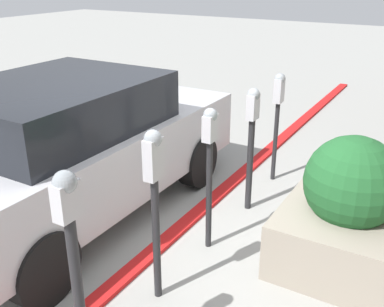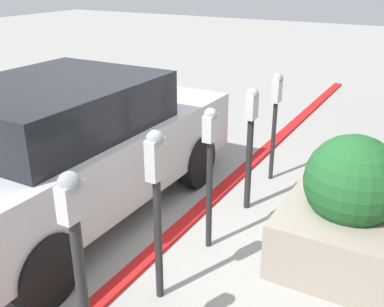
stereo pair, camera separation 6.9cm
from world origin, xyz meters
name	(u,v)px [view 2 (the right image)]	position (x,y,z in m)	size (l,w,h in m)	color
ground_plane	(184,234)	(0.00, 0.00, 0.00)	(40.00, 40.00, 0.00)	#999993
curb_strip	(177,230)	(0.00, 0.08, 0.02)	(14.49, 0.16, 0.04)	red
parking_meter_nearest	(77,251)	(-1.79, -0.34, 0.99)	(0.16, 0.14, 1.50)	#232326
parking_meter_second	(156,186)	(-0.90, -0.30, 1.01)	(0.16, 0.13, 1.45)	#232326
parking_meter_middle	(210,153)	(-0.06, -0.31, 0.98)	(0.15, 0.13, 1.40)	#232326
parking_meter_fourth	(250,131)	(0.83, -0.34, 0.92)	(0.16, 0.13, 1.38)	#232326
parking_meter_farthest	(276,105)	(1.69, -0.31, 0.98)	(0.15, 0.13, 1.37)	#232326
planter_box	(348,212)	(0.35, -1.49, 0.50)	(1.28, 1.11, 1.22)	gray
parked_car_front	(67,147)	(-0.22, 1.29, 0.78)	(3.97, 1.91, 1.50)	#B7B7BC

